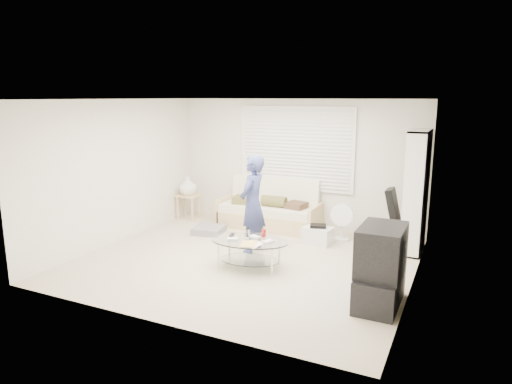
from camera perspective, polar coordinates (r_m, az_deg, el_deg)
The scene contains 13 objects.
ground at distance 7.30m, azimuth -1.33°, elevation -8.53°, with size 5.00×5.00×0.00m, color #C0AD95.
room_shell at distance 7.33m, azimuth 0.29°, elevation 4.72°, with size 5.02×4.52×2.51m.
window_blinds at distance 8.92m, azimuth 4.98°, elevation 5.43°, with size 2.32×0.08×1.62m.
futon_sofa at distance 8.98m, azimuth 1.71°, elevation -2.48°, with size 1.98×0.80×0.97m.
grey_floor_pillow at distance 8.72m, azimuth -5.90°, elevation -4.73°, with size 0.54×0.54×0.12m, color gray.
side_table at distance 9.66m, azimuth -8.49°, elevation 0.55°, with size 0.45×0.37×0.90m.
bookshelf at distance 7.91m, azimuth 19.34°, elevation 0.01°, with size 0.32×0.85×2.02m.
guitar_case at distance 8.04m, azimuth 16.92°, elevation -3.70°, with size 0.40×0.38×1.02m.
floor_fan at distance 8.32m, azimuth 10.76°, elevation -3.30°, with size 0.41×0.27×0.68m.
storage_bin at distance 8.11m, azimuth 7.74°, elevation -5.34°, with size 0.54×0.41×0.35m.
tv_unit at distance 5.86m, azimuth 15.27°, elevation -9.07°, with size 0.52×0.93×1.01m.
coffee_table at distance 6.87m, azimuth -0.80°, elevation -6.69°, with size 1.29×0.93×0.56m.
standing_person at distance 7.48m, azimuth -0.42°, elevation -1.51°, with size 0.59×0.39×1.62m, color navy.
Camera 1 is at (3.07, -6.11, 2.54)m, focal length 32.00 mm.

